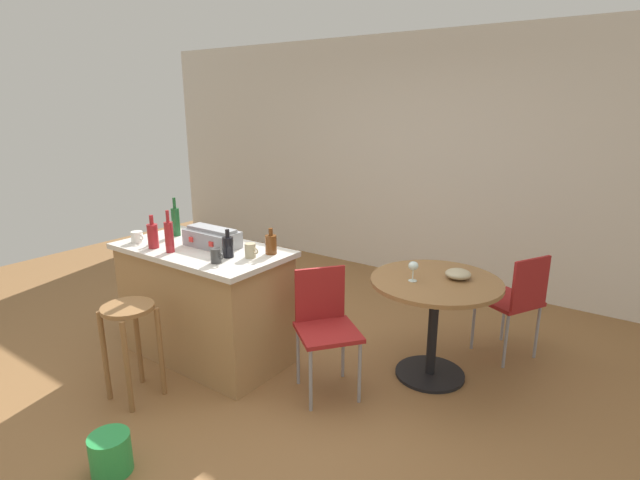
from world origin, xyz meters
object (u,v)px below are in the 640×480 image
(cup_1, at_px, (137,237))
(cup_2, at_px, (216,256))
(folding_chair_near, at_px, (515,298))
(bottle_1, at_px, (271,244))
(toolbox, at_px, (212,238))
(folding_chair_far, at_px, (325,321))
(bottle_4, at_px, (153,235))
(kitchen_island, at_px, (205,302))
(bottle_2, at_px, (176,221))
(bottle_0, at_px, (169,236))
(wine_glass, at_px, (413,267))
(bottle_3, at_px, (228,246))
(plastic_bucket, at_px, (111,454))
(dining_table, at_px, (434,303))
(cup_0, at_px, (250,251))
(wooden_stool, at_px, (130,331))
(serving_bowl, at_px, (458,274))

(cup_1, distance_m, cup_2, 0.89)
(folding_chair_near, xyz_separation_m, bottle_1, (-1.45, -1.19, 0.47))
(toolbox, height_order, bottle_1, bottle_1)
(toolbox, distance_m, bottle_1, 0.50)
(folding_chair_far, distance_m, cup_1, 1.66)
(folding_chair_far, distance_m, bottle_4, 1.46)
(kitchen_island, xyz_separation_m, bottle_2, (-0.43, 0.12, 0.57))
(folding_chair_far, bearing_deg, bottle_0, -161.67)
(bottle_2, relative_size, wine_glass, 2.22)
(bottle_3, bearing_deg, bottle_2, 168.03)
(bottle_2, height_order, plastic_bucket, bottle_2)
(bottle_2, bearing_deg, bottle_0, -44.11)
(folding_chair_near, distance_m, bottle_3, 2.23)
(bottle_0, bearing_deg, toolbox, 62.96)
(dining_table, xyz_separation_m, cup_0, (-1.10, -0.72, 0.38))
(kitchen_island, xyz_separation_m, wooden_stool, (0.04, -0.69, 0.04))
(wine_glass, bearing_deg, serving_bowl, 43.79)
(bottle_1, xyz_separation_m, cup_2, (-0.17, -0.38, -0.02))
(bottle_4, bearing_deg, bottle_3, 15.05)
(toolbox, xyz_separation_m, plastic_bucket, (0.51, -1.27, -0.86))
(dining_table, height_order, serving_bowl, serving_bowl)
(folding_chair_near, bearing_deg, dining_table, -122.84)
(wooden_stool, distance_m, cup_0, 0.96)
(kitchen_island, xyz_separation_m, serving_bowl, (1.70, 0.86, 0.34))
(bottle_2, bearing_deg, bottle_1, 4.25)
(kitchen_island, relative_size, bottle_3, 6.74)
(dining_table, distance_m, bottle_3, 1.53)
(plastic_bucket, bearing_deg, bottle_3, 100.81)
(folding_chair_far, xyz_separation_m, serving_bowl, (0.66, 0.70, 0.28))
(bottle_1, height_order, cup_1, bottle_1)
(bottle_1, distance_m, bottle_2, 0.98)
(cup_1, bearing_deg, plastic_bucket, -42.93)
(bottle_0, relative_size, cup_0, 2.76)
(wine_glass, bearing_deg, cup_0, -148.63)
(serving_bowl, bearing_deg, bottle_2, -160.70)
(wooden_stool, height_order, bottle_2, bottle_2)
(folding_chair_near, xyz_separation_m, bottle_0, (-2.08, -1.59, 0.52))
(bottle_2, xyz_separation_m, bottle_4, (0.15, -0.33, -0.02))
(cup_1, bearing_deg, kitchen_island, 20.43)
(bottle_2, xyz_separation_m, wine_glass, (1.89, 0.52, -0.16))
(folding_chair_far, relative_size, cup_1, 6.89)
(bottle_1, bearing_deg, bottle_4, -153.81)
(wooden_stool, xyz_separation_m, cup_2, (0.33, 0.50, 0.46))
(wooden_stool, distance_m, plastic_bucket, 0.83)
(folding_chair_near, xyz_separation_m, cup_2, (-1.62, -1.57, 0.45))
(bottle_1, xyz_separation_m, bottle_3, (-0.20, -0.24, 0.00))
(bottle_4, height_order, cup_1, bottle_4)
(bottle_2, distance_m, cup_1, 0.33)
(bottle_0, bearing_deg, cup_1, 177.56)
(bottle_1, relative_size, cup_2, 1.77)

